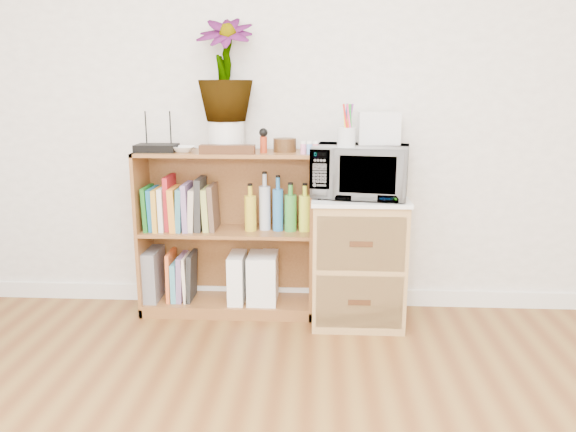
{
  "coord_description": "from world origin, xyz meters",
  "views": [
    {
      "loc": [
        0.18,
        -1.01,
        1.32
      ],
      "look_at": [
        0.01,
        1.95,
        0.62
      ],
      "focal_mm": 35.0,
      "sensor_mm": 36.0,
      "label": 1
    }
  ],
  "objects": [
    {
      "name": "liquor_bottles",
      "position": [
        -0.02,
        2.1,
        0.64
      ],
      "size": [
        0.45,
        0.07,
        0.32
      ],
      "color": "gold",
      "rests_on": "bookshelf"
    },
    {
      "name": "paint_jars",
      "position": [
        0.12,
        2.01,
        0.98
      ],
      "size": [
        0.12,
        0.04,
        0.06
      ],
      "primitive_type": "cube",
      "color": "pink",
      "rests_on": "bookshelf"
    },
    {
      "name": "file_box",
      "position": [
        -0.8,
        2.1,
        0.22
      ],
      "size": [
        0.09,
        0.24,
        0.3
      ],
      "primitive_type": "cube",
      "color": "slate",
      "rests_on": "bookshelf"
    },
    {
      "name": "wicker_unit",
      "position": [
        0.4,
        2.02,
        0.35
      ],
      "size": [
        0.5,
        0.45,
        0.7
      ],
      "primitive_type": "cube",
      "color": "#9E7542",
      "rests_on": "ground"
    },
    {
      "name": "plant_pot",
      "position": [
        -0.34,
        2.12,
        1.03
      ],
      "size": [
        0.2,
        0.2,
        0.17
      ],
      "primitive_type": "cylinder",
      "color": "silver",
      "rests_on": "bookshelf"
    },
    {
      "name": "microwave",
      "position": [
        0.4,
        2.02,
        0.86
      ],
      "size": [
        0.55,
        0.42,
        0.28
      ],
      "primitive_type": "imported",
      "rotation": [
        0.0,
        0.0,
        -0.17
      ],
      "color": "silver",
      "rests_on": "wicker_unit"
    },
    {
      "name": "skirting_board",
      "position": [
        0.0,
        2.24,
        0.05
      ],
      "size": [
        4.0,
        0.02,
        0.1
      ],
      "primitive_type": "cube",
      "color": "white",
      "rests_on": "ground"
    },
    {
      "name": "kokeshi_doll",
      "position": [
        -0.13,
        2.06,
        0.99
      ],
      "size": [
        0.04,
        0.04,
        0.09
      ],
      "primitive_type": "cylinder",
      "color": "#A02E13",
      "rests_on": "bookshelf"
    },
    {
      "name": "pen_cup",
      "position": [
        0.32,
        1.93,
        1.05
      ],
      "size": [
        0.09,
        0.09,
        0.1
      ],
      "primitive_type": "cylinder",
      "color": "silver",
      "rests_on": "microwave"
    },
    {
      "name": "potted_plant",
      "position": [
        -0.34,
        2.12,
        1.39
      ],
      "size": [
        0.31,
        0.31,
        0.55
      ],
      "primitive_type": "imported",
      "color": "#3D7D32",
      "rests_on": "plant_pot"
    },
    {
      "name": "lower_books",
      "position": [
        -0.63,
        2.1,
        0.2
      ],
      "size": [
        0.16,
        0.19,
        0.29
      ],
      "color": "orange",
      "rests_on": "bookshelf"
    },
    {
      "name": "cookbooks",
      "position": [
        -0.61,
        2.1,
        0.63
      ],
      "size": [
        0.41,
        0.2,
        0.31
      ],
      "color": "#1A631C",
      "rests_on": "bookshelf"
    },
    {
      "name": "trinket_box",
      "position": [
        -0.32,
        2.0,
        0.97
      ],
      "size": [
        0.3,
        0.07,
        0.05
      ],
      "primitive_type": "cube",
      "color": "#33170E",
      "rests_on": "bookshelf"
    },
    {
      "name": "router",
      "position": [
        -0.73,
        2.08,
        0.97
      ],
      "size": [
        0.23,
        0.15,
        0.04
      ],
      "primitive_type": "cube",
      "color": "black",
      "rests_on": "bookshelf"
    },
    {
      "name": "bookshelf",
      "position": [
        -0.35,
        2.1,
        0.47
      ],
      "size": [
        1.0,
        0.3,
        0.95
      ],
      "primitive_type": "cube",
      "color": "brown",
      "rests_on": "ground"
    },
    {
      "name": "magazine_holder_right",
      "position": [
        -0.11,
        2.09,
        0.21
      ],
      "size": [
        0.09,
        0.23,
        0.29
      ],
      "primitive_type": "cube",
      "color": "white",
      "rests_on": "bookshelf"
    },
    {
      "name": "magazine_holder_left",
      "position": [
        -0.29,
        2.09,
        0.21
      ],
      "size": [
        0.09,
        0.23,
        0.28
      ],
      "primitive_type": "cube",
      "color": "white",
      "rests_on": "bookshelf"
    },
    {
      "name": "wooden_bowl",
      "position": [
        -0.02,
        2.11,
        0.99
      ],
      "size": [
        0.13,
        0.13,
        0.07
      ],
      "primitive_type": "cylinder",
      "color": "#37220F",
      "rests_on": "bookshelf"
    },
    {
      "name": "small_appliance",
      "position": [
        0.5,
        2.11,
        1.08
      ],
      "size": [
        0.22,
        0.18,
        0.17
      ],
      "primitive_type": "cube",
      "color": "silver",
      "rests_on": "microwave"
    },
    {
      "name": "white_bowl",
      "position": [
        -0.58,
        2.07,
        0.97
      ],
      "size": [
        0.13,
        0.13,
        0.03
      ],
      "primitive_type": "imported",
      "color": "white",
      "rests_on": "bookshelf"
    },
    {
      "name": "magazine_holder_mid",
      "position": [
        -0.18,
        2.09,
        0.21
      ],
      "size": [
        0.09,
        0.23,
        0.28
      ],
      "primitive_type": "cube",
      "color": "white",
      "rests_on": "bookshelf"
    }
  ]
}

